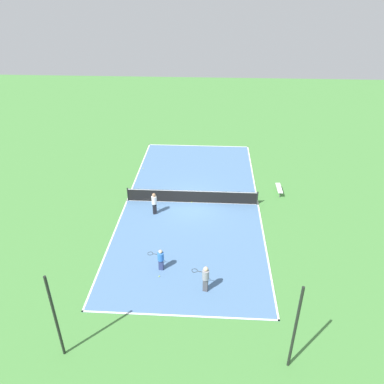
# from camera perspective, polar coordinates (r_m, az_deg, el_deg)

# --- Properties ---
(ground_plane) EXTENTS (80.00, 80.00, 0.00)m
(ground_plane) POSITION_cam_1_polar(r_m,az_deg,el_deg) (27.82, -0.00, -1.61)
(ground_plane) COLOR #47843D
(court_surface) EXTENTS (9.86, 21.62, 0.02)m
(court_surface) POSITION_cam_1_polar(r_m,az_deg,el_deg) (27.82, -0.00, -1.59)
(court_surface) COLOR #4C729E
(court_surface) RESTS_ON ground_plane
(tennis_net) EXTENTS (9.66, 0.10, 1.05)m
(tennis_net) POSITION_cam_1_polar(r_m,az_deg,el_deg) (27.54, -0.00, -0.62)
(tennis_net) COLOR black
(tennis_net) RESTS_ON court_surface
(bench) EXTENTS (0.36, 1.61, 0.45)m
(bench) POSITION_cam_1_polar(r_m,az_deg,el_deg) (29.64, 13.13, 0.53)
(bench) COLOR silver
(bench) RESTS_ON ground_plane
(player_near_blue) EXTENTS (0.97, 0.45, 1.37)m
(player_near_blue) POSITION_cam_1_polar(r_m,az_deg,el_deg) (21.47, -4.82, -10.07)
(player_near_blue) COLOR navy
(player_near_blue) RESTS_ON court_surface
(player_near_white) EXTENTS (0.99, 0.64, 1.64)m
(player_near_white) POSITION_cam_1_polar(r_m,az_deg,el_deg) (26.15, -5.79, -1.55)
(player_near_white) COLOR black
(player_near_white) RESTS_ON court_surface
(player_baseline_gray) EXTENTS (0.98, 0.53, 1.62)m
(player_baseline_gray) POSITION_cam_1_polar(r_m,az_deg,el_deg) (20.04, 2.06, -12.85)
(player_baseline_gray) COLOR #4C4C51
(player_baseline_gray) RESTS_ON court_surface
(tennis_ball_far_baseline) EXTENTS (0.07, 0.07, 0.07)m
(tennis_ball_far_baseline) POSITION_cam_1_polar(r_m,az_deg,el_deg) (27.76, -0.04, -1.55)
(tennis_ball_far_baseline) COLOR #CCE033
(tennis_ball_far_baseline) RESTS_ON court_surface
(tennis_ball_near_net) EXTENTS (0.07, 0.07, 0.07)m
(tennis_ball_near_net) POSITION_cam_1_polar(r_m,az_deg,el_deg) (32.98, -7.45, 3.59)
(tennis_ball_near_net) COLOR #CCE033
(tennis_ball_near_net) RESTS_ON court_surface
(tennis_ball_right_alley) EXTENTS (0.07, 0.07, 0.07)m
(tennis_ball_right_alley) POSITION_cam_1_polar(r_m,az_deg,el_deg) (21.48, -5.02, -12.67)
(tennis_ball_right_alley) COLOR #CCE033
(tennis_ball_right_alley) RESTS_ON court_surface
(fence_post_back_left) EXTENTS (0.12, 0.12, 4.55)m
(fence_post_back_left) POSITION_cam_1_polar(r_m,az_deg,el_deg) (16.55, 15.44, -19.47)
(fence_post_back_left) COLOR black
(fence_post_back_left) RESTS_ON ground_plane
(fence_post_back_right) EXTENTS (0.12, 0.12, 4.55)m
(fence_post_back_right) POSITION_cam_1_polar(r_m,az_deg,el_deg) (17.35, -20.11, -17.54)
(fence_post_back_right) COLOR black
(fence_post_back_right) RESTS_ON ground_plane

